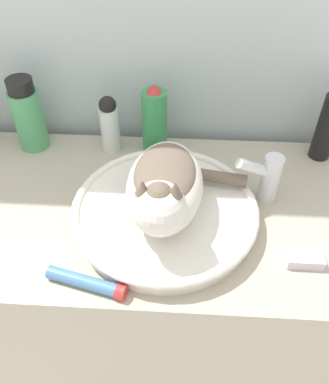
{
  "coord_description": "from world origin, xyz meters",
  "views": [
    {
      "loc": [
        0.08,
        -0.39,
        1.53
      ],
      "look_at": [
        0.04,
        0.22,
        0.95
      ],
      "focal_mm": 38.0,
      "sensor_mm": 36.0,
      "label": 1
    }
  ],
  "objects_px": {
    "faucet": "(267,177)",
    "spray_bottle_trigger": "(156,121)",
    "deodorant_stick": "(110,124)",
    "hairspray_can_black": "(328,126)",
    "mouthwash_bottle": "(28,116)",
    "soap_bar": "(304,258)",
    "cream_tube": "(87,283)",
    "cat": "(165,187)"
  },
  "relations": [
    {
      "from": "cat",
      "to": "soap_bar",
      "type": "distance_m",
      "value": 0.32
    },
    {
      "from": "cat",
      "to": "faucet",
      "type": "xyz_separation_m",
      "value": [
        0.23,
        0.1,
        -0.05
      ]
    },
    {
      "from": "faucet",
      "to": "hairspray_can_black",
      "type": "xyz_separation_m",
      "value": [
        0.17,
        0.17,
        0.02
      ]
    },
    {
      "from": "soap_bar",
      "to": "mouthwash_bottle",
      "type": "bearing_deg",
      "value": 151.85
    },
    {
      "from": "cat",
      "to": "hairspray_can_black",
      "type": "relative_size",
      "value": 1.47
    },
    {
      "from": "spray_bottle_trigger",
      "to": "cream_tube",
      "type": "xyz_separation_m",
      "value": [
        -0.1,
        -0.44,
        -0.08
      ]
    },
    {
      "from": "faucet",
      "to": "deodorant_stick",
      "type": "bearing_deg",
      "value": -44.11
    },
    {
      "from": "mouthwash_bottle",
      "to": "deodorant_stick",
      "type": "bearing_deg",
      "value": 0.0
    },
    {
      "from": "faucet",
      "to": "hairspray_can_black",
      "type": "relative_size",
      "value": 0.7
    },
    {
      "from": "hairspray_can_black",
      "to": "mouthwash_bottle",
      "type": "bearing_deg",
      "value": 180.0
    },
    {
      "from": "deodorant_stick",
      "to": "hairspray_can_black",
      "type": "xyz_separation_m",
      "value": [
        0.55,
        -0.0,
        0.01
      ]
    },
    {
      "from": "cream_tube",
      "to": "spray_bottle_trigger",
      "type": "bearing_deg",
      "value": 76.98
    },
    {
      "from": "faucet",
      "to": "deodorant_stick",
      "type": "relative_size",
      "value": 0.89
    },
    {
      "from": "spray_bottle_trigger",
      "to": "soap_bar",
      "type": "height_order",
      "value": "spray_bottle_trigger"
    },
    {
      "from": "faucet",
      "to": "cream_tube",
      "type": "relative_size",
      "value": 0.85
    },
    {
      "from": "spray_bottle_trigger",
      "to": "soap_bar",
      "type": "xyz_separation_m",
      "value": [
        0.33,
        -0.35,
        -0.08
      ]
    },
    {
      "from": "cat",
      "to": "spray_bottle_trigger",
      "type": "height_order",
      "value": "cat"
    },
    {
      "from": "mouthwash_bottle",
      "to": "deodorant_stick",
      "type": "xyz_separation_m",
      "value": [
        0.21,
        0.0,
        -0.02
      ]
    },
    {
      "from": "soap_bar",
      "to": "hairspray_can_black",
      "type": "bearing_deg",
      "value": 73.52
    },
    {
      "from": "cream_tube",
      "to": "faucet",
      "type": "bearing_deg",
      "value": 35.85
    },
    {
      "from": "spray_bottle_trigger",
      "to": "cream_tube",
      "type": "relative_size",
      "value": 1.2
    },
    {
      "from": "deodorant_stick",
      "to": "spray_bottle_trigger",
      "type": "distance_m",
      "value": 0.12
    },
    {
      "from": "hairspray_can_black",
      "to": "spray_bottle_trigger",
      "type": "relative_size",
      "value": 1.02
    },
    {
      "from": "cream_tube",
      "to": "mouthwash_bottle",
      "type": "bearing_deg",
      "value": 117.82
    },
    {
      "from": "cat",
      "to": "soap_bar",
      "type": "bearing_deg",
      "value": 76.89
    },
    {
      "from": "faucet",
      "to": "soap_bar",
      "type": "xyz_separation_m",
      "value": [
        0.06,
        -0.18,
        -0.06
      ]
    },
    {
      "from": "cat",
      "to": "mouthwash_bottle",
      "type": "height_order",
      "value": "cat"
    },
    {
      "from": "mouthwash_bottle",
      "to": "spray_bottle_trigger",
      "type": "relative_size",
      "value": 1.01
    },
    {
      "from": "hairspray_can_black",
      "to": "soap_bar",
      "type": "bearing_deg",
      "value": -106.48
    },
    {
      "from": "mouthwash_bottle",
      "to": "faucet",
      "type": "bearing_deg",
      "value": -16.25
    },
    {
      "from": "soap_bar",
      "to": "spray_bottle_trigger",
      "type": "bearing_deg",
      "value": 132.82
    },
    {
      "from": "cream_tube",
      "to": "soap_bar",
      "type": "distance_m",
      "value": 0.44
    },
    {
      "from": "cat",
      "to": "cream_tube",
      "type": "distance_m",
      "value": 0.24
    },
    {
      "from": "faucet",
      "to": "spray_bottle_trigger",
      "type": "distance_m",
      "value": 0.32
    },
    {
      "from": "faucet",
      "to": "soap_bar",
      "type": "relative_size",
      "value": 1.89
    },
    {
      "from": "spray_bottle_trigger",
      "to": "deodorant_stick",
      "type": "bearing_deg",
      "value": 180.0
    },
    {
      "from": "cat",
      "to": "deodorant_stick",
      "type": "relative_size",
      "value": 1.86
    },
    {
      "from": "hairspray_can_black",
      "to": "cream_tube",
      "type": "bearing_deg",
      "value": -140.56
    },
    {
      "from": "faucet",
      "to": "spray_bottle_trigger",
      "type": "xyz_separation_m",
      "value": [
        -0.26,
        0.17,
        0.02
      ]
    },
    {
      "from": "deodorant_stick",
      "to": "spray_bottle_trigger",
      "type": "bearing_deg",
      "value": -0.0
    },
    {
      "from": "faucet",
      "to": "spray_bottle_trigger",
      "type": "bearing_deg",
      "value": -53.2
    },
    {
      "from": "cat",
      "to": "faucet",
      "type": "relative_size",
      "value": 2.09
    }
  ]
}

